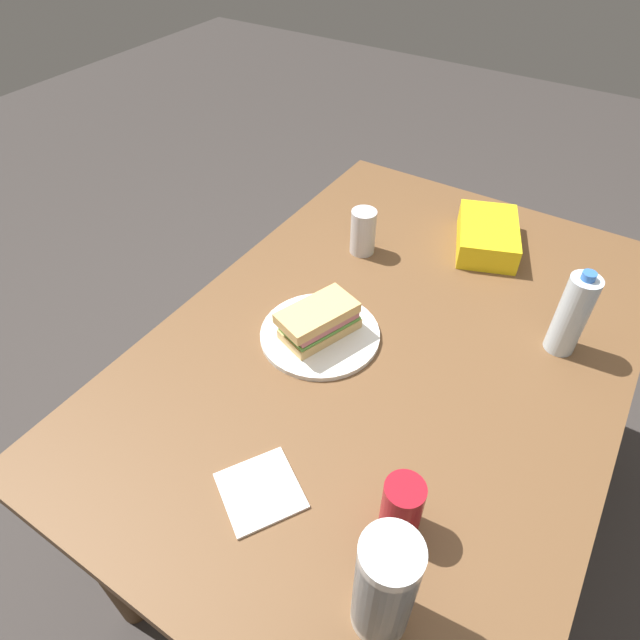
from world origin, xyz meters
TOP-DOWN VIEW (x-y plane):
  - ground_plane at (0.00, 0.00)m, footprint 8.00×8.00m
  - dining_table at (0.00, 0.00)m, footprint 1.41×0.96m
  - paper_plate at (0.08, -0.15)m, footprint 0.27×0.27m
  - sandwich at (0.08, -0.15)m, footprint 0.20×0.14m
  - soda_can_red at (0.38, 0.20)m, footprint 0.07×0.07m
  - chip_bag at (-0.45, 0.05)m, footprint 0.27×0.22m
  - water_bottle_tall at (-0.18, 0.31)m, footprint 0.06×0.06m
  - plastic_cup_stack at (0.52, 0.24)m, footprint 0.08×0.08m
  - soda_can_silver at (-0.26, -0.22)m, footprint 0.07×0.07m
  - paper_napkin at (0.45, -0.03)m, footprint 0.18×0.18m

SIDE VIEW (x-z plane):
  - ground_plane at x=0.00m, z-range 0.00..0.00m
  - dining_table at x=0.00m, z-range 0.28..1.02m
  - paper_napkin at x=0.45m, z-range 0.75..0.75m
  - paper_plate at x=0.08m, z-range 0.75..0.76m
  - chip_bag at x=-0.45m, z-range 0.75..0.82m
  - sandwich at x=0.08m, z-range 0.76..0.84m
  - soda_can_red at x=0.38m, z-range 0.75..0.87m
  - soda_can_silver at x=-0.26m, z-range 0.75..0.87m
  - water_bottle_tall at x=-0.18m, z-range 0.74..0.95m
  - plastic_cup_stack at x=0.52m, z-range 0.75..0.97m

